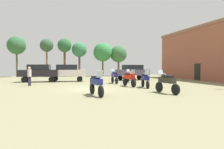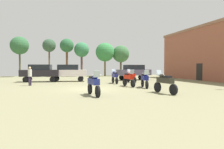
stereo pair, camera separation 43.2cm
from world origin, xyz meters
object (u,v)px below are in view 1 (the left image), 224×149
Objects in this scene: motorcycle_3 at (167,82)px; tree_6 at (17,45)px; motorcycle_6 at (131,76)px; tree_1 at (64,46)px; car_3 at (133,71)px; person_1 at (29,75)px; motorcycle_5 at (96,83)px; car_1 at (39,72)px; car_2 at (67,72)px; brick_building at (223,53)px; motorcycle_4 at (129,78)px; tree_3 at (103,52)px; tree_5 at (79,50)px; motorcycle_7 at (114,76)px; tree_7 at (47,46)px; tree_8 at (119,54)px; motorcycle_1 at (145,79)px.

tree_6 is at bearing 107.68° from motorcycle_3.
tree_1 is at bearing 104.03° from motorcycle_6.
car_3 reaches higher than person_1.
car_1 is (-4.22, 12.85, 0.43)m from motorcycle_5.
car_2 is 16.52m from tree_6.
motorcycle_5 is 0.50× the size of car_2.
brick_building reaches higher than motorcycle_5.
car_3 reaches higher than motorcycle_3.
motorcycle_3 is 0.50× the size of car_3.
motorcycle_4 is 1.26× the size of person_1.
tree_6 is (-8.06, 1.09, 0.01)m from tree_1.
brick_building is 19.79m from car_2.
tree_6 reaches higher than tree_1.
tree_6 is at bearing 177.79° from tree_3.
motorcycle_3 is 0.37× the size of tree_5.
motorcycle_6 is at bearing -43.88° from person_1.
motorcycle_6 is 0.31× the size of tree_1.
motorcycle_7 is 19.17m from tree_7.
person_1 reaches higher than motorcycle_6.
motorcycle_3 reaches higher than motorcycle_4.
motorcycle_4 is 1.04× the size of motorcycle_6.
person_1 is 0.29× the size of tree_8.
person_1 is 0.27× the size of tree_3.
motorcycle_6 is 23.05m from tree_6.
car_2 is 2.58× the size of person_1.
motorcycle_1 is 0.48× the size of car_1.
motorcycle_7 is 0.31× the size of tree_6.
motorcycle_1 is 0.30× the size of tree_6.
tree_3 is (1.55, 26.12, 3.78)m from motorcycle_3.
tree_3 is 0.95× the size of tree_7.
tree_8 is (4.53, 22.49, 3.51)m from motorcycle_1.
tree_6 reaches higher than car_1.
tree_7 reaches higher than car_2.
tree_5 reaches higher than motorcycle_5.
motorcycle_6 is at bearing -76.43° from tree_5.
motorcycle_5 is 0.38× the size of tree_8.
tree_3 is (-1.20, 12.76, 3.36)m from car_3.
car_1 reaches higher than motorcycle_1.
tree_3 is at bearing -111.74° from motorcycle_5.
tree_7 is (-3.04, 0.05, -0.00)m from tree_1.
person_1 is (-4.68, 7.90, 0.27)m from motorcycle_5.
tree_5 is at bearing -93.00° from motorcycle_4.
car_1 is at bearing -70.95° from tree_6.
brick_building is 9.65× the size of motorcycle_4.
motorcycle_6 is at bearing -108.94° from car_2.
motorcycle_6 is at bearing -59.17° from tree_7.
brick_building is 16.97m from motorcycle_3.
car_1 is 0.66× the size of tree_1.
tree_3 reaches higher than person_1.
motorcycle_7 is at bearing -125.12° from car_2.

